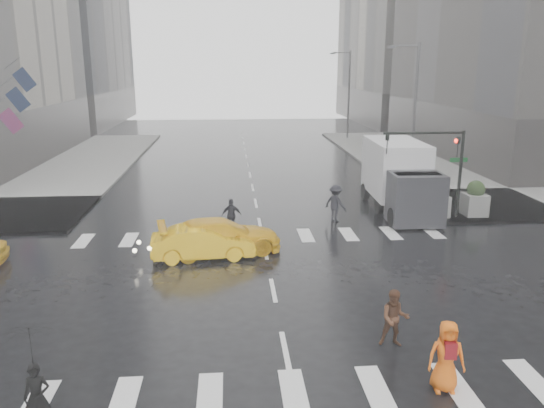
{
  "coord_description": "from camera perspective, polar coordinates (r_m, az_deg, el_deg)",
  "views": [
    {
      "loc": [
        -1.42,
        -17.01,
        7.61
      ],
      "look_at": [
        0.12,
        2.0,
        2.58
      ],
      "focal_mm": 35.0,
      "sensor_mm": 36.0,
      "label": 1
    }
  ],
  "objects": [
    {
      "name": "pedestrian_orange",
      "position": [
        13.74,
        18.26,
        -15.28
      ],
      "size": [
        0.95,
        0.69,
        1.79
      ],
      "rotation": [
        0.0,
        0.0,
        -0.14
      ],
      "color": "orange",
      "rests_on": "ground"
    },
    {
      "name": "sidewalk_ne",
      "position": [
        41.05,
        26.14,
        2.67
      ],
      "size": [
        35.0,
        35.0,
        0.15
      ],
      "primitive_type": "cube",
      "color": "gray",
      "rests_on": "ground"
    },
    {
      "name": "flag_cluster",
      "position": [
        38.1,
        -26.08,
        10.34
      ],
      "size": [
        2.87,
        3.06,
        4.69
      ],
      "color": "#59595B",
      "rests_on": "ground"
    },
    {
      "name": "planter_mid",
      "position": [
        28.07,
        17.31,
        0.43
      ],
      "size": [
        1.1,
        1.1,
        1.8
      ],
      "color": "gray",
      "rests_on": "ground"
    },
    {
      "name": "pedestrian_black",
      "position": [
        12.54,
        -24.38,
        -15.01
      ],
      "size": [
        1.0,
        1.01,
        2.43
      ],
      "rotation": [
        0.0,
        0.0,
        0.04
      ],
      "color": "black",
      "rests_on": "ground"
    },
    {
      "name": "taxi_mid",
      "position": [
        21.58,
        -7.41,
        -4.09
      ],
      "size": [
        4.24,
        1.78,
        1.36
      ],
      "primitive_type": "imported",
      "rotation": [
        0.0,
        0.0,
        1.65
      ],
      "color": "#F5B70C",
      "rests_on": "ground"
    },
    {
      "name": "pedestrian_far_a",
      "position": [
        24.76,
        -4.38,
        -1.25
      ],
      "size": [
        0.94,
        0.59,
        1.59
      ],
      "primitive_type": "imported",
      "rotation": [
        0.0,
        0.0,
        3.16
      ],
      "color": "black",
      "rests_on": "ground"
    },
    {
      "name": "ground",
      "position": [
        18.69,
        0.13,
        -9.25
      ],
      "size": [
        120.0,
        120.0,
        0.0
      ],
      "primitive_type": "plane",
      "color": "black",
      "rests_on": "ground"
    },
    {
      "name": "traffic_signal_pole",
      "position": [
        27.46,
        17.82,
        4.85
      ],
      "size": [
        4.45,
        0.42,
        4.5
      ],
      "color": "black",
      "rests_on": "ground"
    },
    {
      "name": "street_lamp_near",
      "position": [
        37.2,
        14.91,
        10.18
      ],
      "size": [
        2.15,
        0.22,
        9.0
      ],
      "color": "#59595B",
      "rests_on": "ground"
    },
    {
      "name": "planter_west",
      "position": [
        27.4,
        13.42,
        0.36
      ],
      "size": [
        1.1,
        1.1,
        1.8
      ],
      "color": "gray",
      "rests_on": "ground"
    },
    {
      "name": "pedestrian_brown",
      "position": [
        15.34,
        13.06,
        -11.89
      ],
      "size": [
        0.9,
        0.75,
        1.65
      ],
      "primitive_type": "imported",
      "rotation": [
        0.0,
        0.0,
        -0.17
      ],
      "color": "#4F2E1C",
      "rests_on": "ground"
    },
    {
      "name": "planter_east",
      "position": [
        28.88,
        20.99,
        0.5
      ],
      "size": [
        1.1,
        1.1,
        1.8
      ],
      "color": "gray",
      "rests_on": "ground"
    },
    {
      "name": "street_lamp_far",
      "position": [
        56.43,
        8.14,
        11.92
      ],
      "size": [
        2.15,
        0.22,
        9.0
      ],
      "color": "#59595B",
      "rests_on": "ground"
    },
    {
      "name": "taxi_rear",
      "position": [
        22.06,
        -5.59,
        -3.48
      ],
      "size": [
        4.75,
        2.84,
        1.46
      ],
      "primitive_type": "imported",
      "rotation": [
        0.0,
        0.0,
        1.76
      ],
      "color": "#F5B70C",
      "rests_on": "ground"
    },
    {
      "name": "pedestrian_far_b",
      "position": [
        26.49,
        6.84,
        0.06
      ],
      "size": [
        1.32,
        1.33,
        1.87
      ],
      "primitive_type": "imported",
      "rotation": [
        0.0,
        0.0,
        2.35
      ],
      "color": "black",
      "rests_on": "ground"
    },
    {
      "name": "box_truck",
      "position": [
        28.65,
        13.63,
        2.96
      ],
      "size": [
        2.59,
        6.89,
        3.66
      ],
      "rotation": [
        0.0,
        0.0,
        -0.04
      ],
      "color": "white",
      "rests_on": "ground"
    },
    {
      "name": "road_markings",
      "position": [
        18.69,
        0.13,
        -9.24
      ],
      "size": [
        18.0,
        48.0,
        0.01
      ],
      "primitive_type": null,
      "color": "silver",
      "rests_on": "ground"
    }
  ]
}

